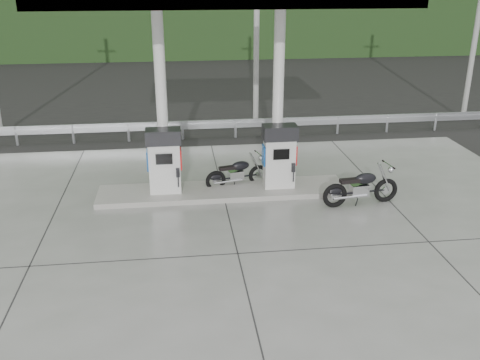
{
  "coord_description": "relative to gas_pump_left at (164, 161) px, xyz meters",
  "views": [
    {
      "loc": [
        -1.25,
        -11.46,
        5.91
      ],
      "look_at": [
        0.3,
        1.0,
        1.0
      ],
      "focal_mm": 40.0,
      "sensor_mm": 36.0,
      "label": 1
    }
  ],
  "objects": [
    {
      "name": "pump_island",
      "position": [
        1.6,
        0.0,
        -0.98
      ],
      "size": [
        7.0,
        1.4,
        0.15
      ],
      "primitive_type": "cube",
      "color": "gray",
      "rests_on": "forecourt_apron"
    },
    {
      "name": "motorcycle_right",
      "position": [
        5.21,
        -1.2,
        -0.57
      ],
      "size": [
        2.09,
        0.89,
        0.96
      ],
      "primitive_type": null,
      "rotation": [
        0.0,
        0.0,
        0.12
      ],
      "color": "black",
      "rests_on": "forecourt_apron"
    },
    {
      "name": "gas_pump_left",
      "position": [
        0.0,
        0.0,
        0.0
      ],
      "size": [
        0.95,
        0.55,
        1.8
      ],
      "primitive_type": null,
      "color": "silver",
      "rests_on": "pump_island"
    },
    {
      "name": "forecourt_apron",
      "position": [
        1.6,
        -2.5,
        -1.06
      ],
      "size": [
        18.0,
        14.0,
        0.02
      ],
      "primitive_type": "cube",
      "color": "slate",
      "rests_on": "ground"
    },
    {
      "name": "guardrail",
      "position": [
        1.6,
        5.5,
        -0.36
      ],
      "size": [
        26.0,
        0.16,
        1.42
      ],
      "primitive_type": null,
      "color": "#9EA1A6",
      "rests_on": "ground"
    },
    {
      "name": "forested_hills",
      "position": [
        1.6,
        57.5,
        -1.07
      ],
      "size": [
        100.0,
        40.0,
        140.0
      ],
      "primitive_type": null,
      "color": "black",
      "rests_on": "ground"
    },
    {
      "name": "tree_band",
      "position": [
        1.6,
        27.5,
        1.93
      ],
      "size": [
        80.0,
        6.0,
        6.0
      ],
      "primitive_type": "cube",
      "color": "black",
      "rests_on": "ground"
    },
    {
      "name": "utility_pole_b",
      "position": [
        3.6,
        7.0,
        2.93
      ],
      "size": [
        0.22,
        0.22,
        8.0
      ],
      "primitive_type": "cylinder",
      "color": "gray",
      "rests_on": "ground"
    },
    {
      "name": "road",
      "position": [
        1.6,
        9.0,
        -1.07
      ],
      "size": [
        60.0,
        7.0,
        0.01
      ],
      "primitive_type": "cube",
      "color": "black",
      "rests_on": "ground"
    },
    {
      "name": "motorcycle_left",
      "position": [
        2.06,
        0.43,
        -0.62
      ],
      "size": [
        1.88,
        0.98,
        0.85
      ],
      "primitive_type": null,
      "rotation": [
        0.0,
        0.0,
        0.24
      ],
      "color": "black",
      "rests_on": "forecourt_apron"
    },
    {
      "name": "utility_pole_c",
      "position": [
        12.6,
        7.0,
        2.93
      ],
      "size": [
        0.22,
        0.22,
        8.0
      ],
      "primitive_type": "cylinder",
      "color": "gray",
      "rests_on": "ground"
    },
    {
      "name": "gas_pump_right",
      "position": [
        3.2,
        0.0,
        0.0
      ],
      "size": [
        0.95,
        0.55,
        1.8
      ],
      "primitive_type": null,
      "color": "silver",
      "rests_on": "pump_island"
    },
    {
      "name": "canopy_column_left",
      "position": [
        0.0,
        0.4,
        1.6
      ],
      "size": [
        0.3,
        0.3,
        5.0
      ],
      "primitive_type": "cylinder",
      "color": "white",
      "rests_on": "pump_island"
    },
    {
      "name": "canopy_column_right",
      "position": [
        3.2,
        0.4,
        1.6
      ],
      "size": [
        0.3,
        0.3,
        5.0
      ],
      "primitive_type": "cylinder",
      "color": "white",
      "rests_on": "pump_island"
    },
    {
      "name": "ground",
      "position": [
        1.6,
        -2.5,
        -1.07
      ],
      "size": [
        160.0,
        160.0,
        0.0
      ],
      "primitive_type": "plane",
      "color": "black",
      "rests_on": "ground"
    }
  ]
}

